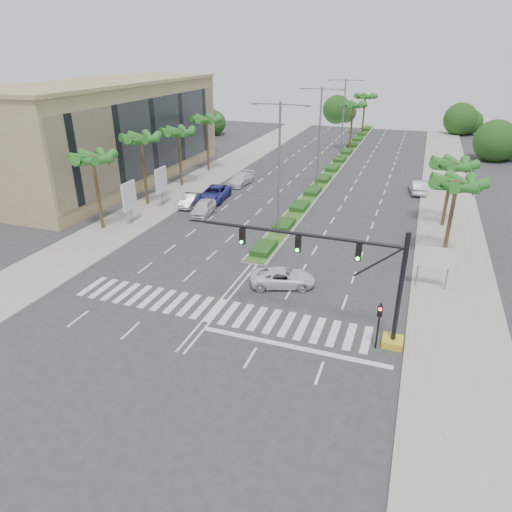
# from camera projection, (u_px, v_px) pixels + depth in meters

# --- Properties ---
(ground) EXTENTS (160.00, 160.00, 0.00)m
(ground) POSITION_uv_depth(u_px,v_px,m) (216.00, 310.00, 30.64)
(ground) COLOR #333335
(ground) RESTS_ON ground
(footpath_right) EXTENTS (6.00, 120.00, 0.15)m
(footpath_right) POSITION_uv_depth(u_px,v_px,m) (450.00, 234.00, 43.03)
(footpath_right) COLOR gray
(footpath_right) RESTS_ON ground
(footpath_left) EXTENTS (6.00, 120.00, 0.15)m
(footpath_left) POSITION_uv_depth(u_px,v_px,m) (167.00, 200.00, 52.38)
(footpath_left) COLOR gray
(footpath_left) RESTS_ON ground
(median) EXTENTS (2.20, 75.00, 0.20)m
(median) POSITION_uv_depth(u_px,v_px,m) (339.00, 163.00, 69.06)
(median) COLOR gray
(median) RESTS_ON ground
(median_grass) EXTENTS (1.80, 75.00, 0.04)m
(median_grass) POSITION_uv_depth(u_px,v_px,m) (339.00, 162.00, 69.01)
(median_grass) COLOR #2F4F1B
(median_grass) RESTS_ON median
(building) EXTENTS (12.00, 36.00, 12.00)m
(building) POSITION_uv_depth(u_px,v_px,m) (113.00, 134.00, 58.36)
(building) COLOR tan
(building) RESTS_ON ground
(signal_gantry) EXTENTS (12.60, 1.20, 7.20)m
(signal_gantry) POSITION_uv_depth(u_px,v_px,m) (360.00, 288.00, 26.34)
(signal_gantry) COLOR gold
(signal_gantry) RESTS_ON ground
(pedestrian_signal) EXTENTS (0.28, 0.36, 3.00)m
(pedestrian_signal) POSITION_uv_depth(u_px,v_px,m) (379.00, 319.00, 25.95)
(pedestrian_signal) COLOR black
(pedestrian_signal) RESTS_ON ground
(direction_sign) EXTENTS (2.70, 0.11, 3.40)m
(direction_sign) POSITION_uv_depth(u_px,v_px,m) (435.00, 259.00, 32.29)
(direction_sign) COLOR slate
(direction_sign) RESTS_ON ground
(billboard_near) EXTENTS (0.18, 2.10, 4.35)m
(billboard_near) POSITION_uv_depth(u_px,v_px,m) (129.00, 196.00, 44.12)
(billboard_near) COLOR slate
(billboard_near) RESTS_ON ground
(billboard_far) EXTENTS (0.18, 2.10, 4.35)m
(billboard_far) POSITION_uv_depth(u_px,v_px,m) (161.00, 181.00, 49.25)
(billboard_far) COLOR slate
(billboard_far) RESTS_ON ground
(palm_left_near) EXTENTS (4.57, 4.68, 7.55)m
(palm_left_near) POSITION_uv_depth(u_px,v_px,m) (93.00, 161.00, 41.47)
(palm_left_near) COLOR brown
(palm_left_near) RESTS_ON ground
(palm_left_mid) EXTENTS (4.57, 4.68, 7.95)m
(palm_left_mid) POSITION_uv_depth(u_px,v_px,m) (141.00, 141.00, 48.15)
(palm_left_mid) COLOR brown
(palm_left_mid) RESTS_ON ground
(palm_left_far) EXTENTS (4.57, 4.68, 7.35)m
(palm_left_far) POSITION_uv_depth(u_px,v_px,m) (178.00, 134.00, 55.23)
(palm_left_far) COLOR brown
(palm_left_far) RESTS_ON ground
(palm_left_end) EXTENTS (4.57, 4.68, 7.75)m
(palm_left_end) POSITION_uv_depth(u_px,v_px,m) (207.00, 121.00, 61.90)
(palm_left_end) COLOR brown
(palm_left_end) RESTS_ON ground
(palm_right_near) EXTENTS (4.57, 4.68, 7.05)m
(palm_right_near) POSITION_uv_depth(u_px,v_px,m) (456.00, 187.00, 35.55)
(palm_right_near) COLOR brown
(palm_right_near) RESTS_ON ground
(palm_right_far) EXTENTS (4.57, 4.68, 6.75)m
(palm_right_far) POSITION_uv_depth(u_px,v_px,m) (453.00, 167.00, 42.51)
(palm_right_far) COLOR brown
(palm_right_far) RESTS_ON ground
(palm_median_a) EXTENTS (4.57, 4.68, 8.05)m
(palm_median_a) POSITION_uv_depth(u_px,v_px,m) (353.00, 107.00, 74.65)
(palm_median_a) COLOR brown
(palm_median_a) RESTS_ON ground
(palm_median_b) EXTENTS (4.57, 4.68, 8.05)m
(palm_median_b) POSITION_uv_depth(u_px,v_px,m) (365.00, 98.00, 87.47)
(palm_median_b) COLOR brown
(palm_median_b) RESTS_ON ground
(streetlight_near) EXTENTS (5.10, 0.25, 12.00)m
(streetlight_near) POSITION_uv_depth(u_px,v_px,m) (279.00, 164.00, 39.76)
(streetlight_near) COLOR slate
(streetlight_near) RESTS_ON ground
(streetlight_mid) EXTENTS (5.10, 0.25, 12.00)m
(streetlight_mid) POSITION_uv_depth(u_px,v_px,m) (319.00, 134.00, 53.44)
(streetlight_mid) COLOR slate
(streetlight_mid) RESTS_ON ground
(streetlight_far) EXTENTS (5.10, 0.25, 12.00)m
(streetlight_far) POSITION_uv_depth(u_px,v_px,m) (343.00, 116.00, 67.11)
(streetlight_far) COLOR slate
(streetlight_far) RESTS_ON ground
(car_parked_a) EXTENTS (2.39, 4.74, 1.55)m
(car_parked_a) POSITION_uv_depth(u_px,v_px,m) (203.00, 208.00, 47.73)
(car_parked_a) COLOR silver
(car_parked_a) RESTS_ON ground
(car_parked_b) EXTENTS (1.97, 4.24, 1.35)m
(car_parked_b) POSITION_uv_depth(u_px,v_px,m) (190.00, 200.00, 50.41)
(car_parked_b) COLOR #B0B0B5
(car_parked_b) RESTS_ON ground
(car_parked_c) EXTENTS (3.22, 6.00, 1.60)m
(car_parked_c) POSITION_uv_depth(u_px,v_px,m) (214.00, 193.00, 52.30)
(car_parked_c) COLOR navy
(car_parked_c) RESTS_ON ground
(car_parked_d) EXTENTS (2.46, 5.12, 1.44)m
(car_parked_d) POSITION_uv_depth(u_px,v_px,m) (241.00, 179.00, 58.27)
(car_parked_d) COLOR white
(car_parked_d) RESTS_ON ground
(car_crossing) EXTENTS (5.25, 3.70, 1.33)m
(car_crossing) POSITION_uv_depth(u_px,v_px,m) (283.00, 278.00, 33.55)
(car_crossing) COLOR white
(car_crossing) RESTS_ON ground
(car_right) EXTENTS (2.34, 5.03, 1.60)m
(car_right) POSITION_uv_depth(u_px,v_px,m) (418.00, 187.00, 54.89)
(car_right) COLOR silver
(car_right) RESTS_ON ground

